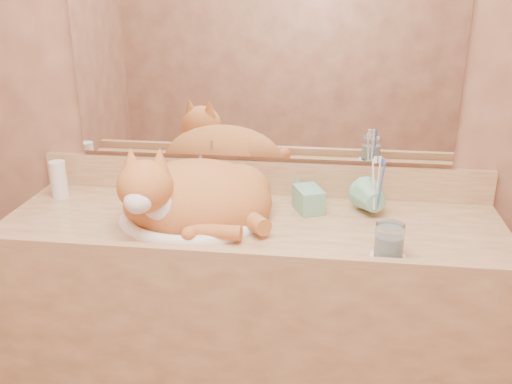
# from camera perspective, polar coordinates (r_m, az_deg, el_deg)

# --- Properties ---
(wall_back) EXTENTS (2.40, 0.02, 2.50)m
(wall_back) POSITION_cam_1_polar(r_m,az_deg,el_deg) (1.96, 0.60, 10.98)
(wall_back) COLOR brown
(wall_back) RESTS_ON ground
(vanity_counter) EXTENTS (1.60, 0.55, 0.85)m
(vanity_counter) POSITION_cam_1_polar(r_m,az_deg,el_deg) (2.02, -0.48, -14.16)
(vanity_counter) COLOR #946642
(vanity_counter) RESTS_ON floor
(mirror) EXTENTS (1.30, 0.02, 0.80)m
(mirror) POSITION_cam_1_polar(r_m,az_deg,el_deg) (1.93, 0.57, 15.03)
(mirror) COLOR white
(mirror) RESTS_ON wall_back
(sink_basin) EXTENTS (0.46, 0.39, 0.14)m
(sink_basin) POSITION_cam_1_polar(r_m,az_deg,el_deg) (1.80, -6.74, -0.99)
(sink_basin) COLOR white
(sink_basin) RESTS_ON vanity_counter
(faucet) EXTENTS (0.07, 0.12, 0.15)m
(faucet) POSITION_cam_1_polar(r_m,az_deg,el_deg) (1.96, -5.55, 1.08)
(faucet) COLOR silver
(faucet) RESTS_ON vanity_counter
(cat) EXTENTS (0.53, 0.45, 0.26)m
(cat) POSITION_cam_1_polar(r_m,az_deg,el_deg) (1.81, -6.50, -0.25)
(cat) COLOR #B65E2A
(cat) RESTS_ON sink_basin
(soap_dispenser) EXTENTS (0.10, 0.11, 0.18)m
(soap_dispenser) POSITION_cam_1_polar(r_m,az_deg,el_deg) (1.83, 5.94, 0.03)
(soap_dispenser) COLOR #73B899
(soap_dispenser) RESTS_ON vanity_counter
(toothbrush_cup) EXTENTS (0.14, 0.14, 0.11)m
(toothbrush_cup) POSITION_cam_1_polar(r_m,az_deg,el_deg) (1.85, 11.90, -1.23)
(toothbrush_cup) COLOR #73B899
(toothbrush_cup) RESTS_ON vanity_counter
(toothbrushes) EXTENTS (0.03, 0.03, 0.21)m
(toothbrushes) POSITION_cam_1_polar(r_m,az_deg,el_deg) (1.83, 12.08, 0.92)
(toothbrushes) COLOR white
(toothbrushes) RESTS_ON toothbrush_cup
(saucer) EXTENTS (0.10, 0.10, 0.01)m
(saucer) POSITION_cam_1_polar(r_m,az_deg,el_deg) (1.63, 13.03, -6.39)
(saucer) COLOR white
(saucer) RESTS_ON vanity_counter
(water_glass) EXTENTS (0.08, 0.08, 0.09)m
(water_glass) POSITION_cam_1_polar(r_m,az_deg,el_deg) (1.61, 13.18, -4.74)
(water_glass) COLOR silver
(water_glass) RESTS_ON saucer
(lotion_bottle) EXTENTS (0.06, 0.06, 0.13)m
(lotion_bottle) POSITION_cam_1_polar(r_m,az_deg,el_deg) (2.11, -19.11, 1.17)
(lotion_bottle) COLOR white
(lotion_bottle) RESTS_ON vanity_counter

